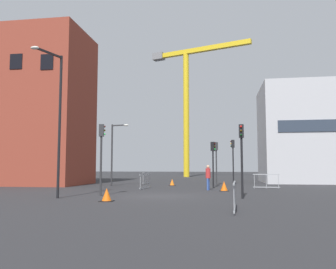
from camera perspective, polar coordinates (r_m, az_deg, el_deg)
name	(u,v)px	position (r m, az deg, el deg)	size (l,w,h in m)	color
ground	(159,196)	(20.00, -1.53, -9.98)	(160.00, 160.00, 0.00)	#28282B
brick_building	(36,108)	(34.45, -20.70, 4.03)	(9.20, 6.83, 13.95)	brown
office_block	(328,134)	(39.20, 24.60, 0.10)	(13.20, 8.41, 9.89)	#B7B7BC
construction_crane	(188,90)	(54.79, 3.29, 7.26)	(15.57, 6.14, 20.06)	yellow
streetlamp_tall	(56,112)	(19.41, -17.74, 3.52)	(0.85, 1.94, 7.65)	black
streetlamp_short	(114,148)	(29.91, -8.74, -2.23)	(1.60, 0.52, 5.21)	#2D2D30
traffic_light_island	(213,157)	(27.16, 7.36, -3.59)	(0.39, 0.35, 3.53)	black
traffic_light_far	(233,155)	(32.02, 10.55, -3.23)	(0.38, 0.25, 4.03)	black
traffic_light_verge	(216,156)	(30.87, 7.87, -3.52)	(0.33, 0.39, 3.75)	#2D2D30
traffic_light_near	(101,148)	(20.34, -10.82, -2.12)	(0.39, 0.30, 4.07)	#2D2D30
traffic_light_crosswalk	(242,148)	(18.67, 11.91, -2.23)	(0.27, 0.38, 3.86)	black
pedestrian_walking	(208,175)	(24.82, 6.56, -6.66)	(0.34, 0.34, 1.74)	#33519E
safety_barrier_mid_span	(266,181)	(27.38, 15.74, -7.30)	(1.94, 0.19, 1.08)	#9EA0A5
safety_barrier_right_run	(234,196)	(13.60, 10.78, -9.81)	(0.18, 2.51, 1.08)	gray
safety_barrier_left_run	(146,178)	(33.00, -3.56, -7.08)	(0.26, 2.05, 1.08)	#9EA0A5
safety_barrier_rear	(145,181)	(25.96, -3.76, -7.61)	(0.31, 2.33, 1.08)	#9EA0A5
traffic_cone_on_verge	(172,183)	(30.29, 0.68, -7.84)	(0.55, 0.55, 0.56)	black
traffic_cone_orange	(224,186)	(24.08, 9.13, -8.37)	(0.65, 0.65, 0.65)	black
traffic_cone_by_barrier	(107,195)	(17.23, -9.97, -9.72)	(0.62, 0.62, 0.63)	black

